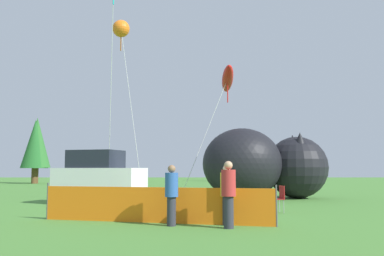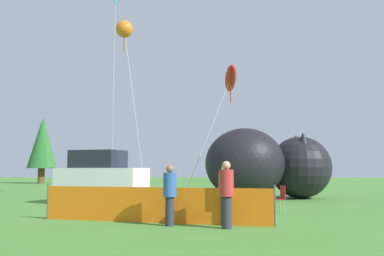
{
  "view_description": "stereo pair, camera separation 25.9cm",
  "coord_description": "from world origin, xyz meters",
  "px_view_note": "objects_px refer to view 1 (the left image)",
  "views": [
    {
      "loc": [
        0.84,
        -15.55,
        1.53
      ],
      "look_at": [
        0.75,
        3.72,
        3.37
      ],
      "focal_mm": 40.0,
      "sensor_mm": 36.0,
      "label": 1
    },
    {
      "loc": [
        1.1,
        -15.55,
        1.53
      ],
      "look_at": [
        0.75,
        3.72,
        3.37
      ],
      "focal_mm": 40.0,
      "sensor_mm": 36.0,
      "label": 2
    }
  ],
  "objects_px": {
    "parked_car": "(101,178)",
    "kite_orange_flower": "(123,29)",
    "spectator_in_grey_shirt": "(174,192)",
    "spectator_in_white_shirt": "(231,191)",
    "inflatable_cat": "(264,166)",
    "kite_red_lizard": "(229,79)",
    "spectator_in_green_shirt": "(229,192)",
    "folding_chair": "(280,197)"
  },
  "relations": [
    {
      "from": "parked_car",
      "to": "kite_orange_flower",
      "type": "xyz_separation_m",
      "value": [
        0.01,
        5.08,
        8.38
      ]
    },
    {
      "from": "spectator_in_grey_shirt",
      "to": "kite_orange_flower",
      "type": "height_order",
      "value": "kite_orange_flower"
    },
    {
      "from": "spectator_in_white_shirt",
      "to": "parked_car",
      "type": "bearing_deg",
      "value": 123.48
    },
    {
      "from": "inflatable_cat",
      "to": "kite_red_lizard",
      "type": "distance_m",
      "value": 5.2
    },
    {
      "from": "inflatable_cat",
      "to": "kite_orange_flower",
      "type": "xyz_separation_m",
      "value": [
        -7.64,
        2.1,
        7.86
      ]
    },
    {
      "from": "spectator_in_white_shirt",
      "to": "kite_red_lizard",
      "type": "height_order",
      "value": "kite_red_lizard"
    },
    {
      "from": "spectator_in_green_shirt",
      "to": "kite_orange_flower",
      "type": "relative_size",
      "value": 0.16
    },
    {
      "from": "parked_car",
      "to": "inflatable_cat",
      "type": "bearing_deg",
      "value": 38.94
    },
    {
      "from": "spectator_in_green_shirt",
      "to": "spectator_in_white_shirt",
      "type": "height_order",
      "value": "spectator_in_white_shirt"
    },
    {
      "from": "parked_car",
      "to": "folding_chair",
      "type": "height_order",
      "value": "parked_car"
    },
    {
      "from": "inflatable_cat",
      "to": "kite_red_lizard",
      "type": "xyz_separation_m",
      "value": [
        -1.62,
        1.29,
        4.77
      ]
    },
    {
      "from": "spectator_in_grey_shirt",
      "to": "kite_red_lizard",
      "type": "xyz_separation_m",
      "value": [
        2.5,
        11.4,
        5.52
      ]
    },
    {
      "from": "spectator_in_green_shirt",
      "to": "kite_orange_flower",
      "type": "xyz_separation_m",
      "value": [
        -5.02,
        12.06,
        8.61
      ]
    },
    {
      "from": "folding_chair",
      "to": "parked_car",
      "type": "bearing_deg",
      "value": -35.36
    },
    {
      "from": "spectator_in_grey_shirt",
      "to": "kite_red_lizard",
      "type": "bearing_deg",
      "value": 77.64
    },
    {
      "from": "spectator_in_white_shirt",
      "to": "spectator_in_grey_shirt",
      "type": "bearing_deg",
      "value": 162.36
    },
    {
      "from": "spectator_in_green_shirt",
      "to": "spectator_in_grey_shirt",
      "type": "xyz_separation_m",
      "value": [
        -1.51,
        -0.15,
        -0.0
      ]
    },
    {
      "from": "kite_red_lizard",
      "to": "kite_orange_flower",
      "type": "bearing_deg",
      "value": 172.34
    },
    {
      "from": "parked_car",
      "to": "spectator_in_white_shirt",
      "type": "bearing_deg",
      "value": -38.84
    },
    {
      "from": "kite_red_lizard",
      "to": "parked_car",
      "type": "bearing_deg",
      "value": -144.71
    },
    {
      "from": "kite_red_lizard",
      "to": "spectator_in_green_shirt",
      "type": "bearing_deg",
      "value": -95.04
    },
    {
      "from": "inflatable_cat",
      "to": "spectator_in_green_shirt",
      "type": "bearing_deg",
      "value": -121.43
    },
    {
      "from": "parked_car",
      "to": "kite_red_lizard",
      "type": "distance_m",
      "value": 9.08
    },
    {
      "from": "folding_chair",
      "to": "spectator_in_green_shirt",
      "type": "height_order",
      "value": "spectator_in_green_shirt"
    },
    {
      "from": "parked_car",
      "to": "spectator_in_white_shirt",
      "type": "xyz_separation_m",
      "value": [
        5.03,
        -7.61,
        -0.18
      ]
    },
    {
      "from": "parked_car",
      "to": "folding_chair",
      "type": "bearing_deg",
      "value": -9.48
    },
    {
      "from": "parked_car",
      "to": "kite_orange_flower",
      "type": "distance_m",
      "value": 9.8
    },
    {
      "from": "folding_chair",
      "to": "kite_orange_flower",
      "type": "height_order",
      "value": "kite_orange_flower"
    },
    {
      "from": "kite_orange_flower",
      "to": "parked_car",
      "type": "bearing_deg",
      "value": -90.16
    },
    {
      "from": "parked_car",
      "to": "spectator_in_white_shirt",
      "type": "relative_size",
      "value": 2.42
    },
    {
      "from": "spectator_in_grey_shirt",
      "to": "folding_chair",
      "type": "bearing_deg",
      "value": 44.24
    },
    {
      "from": "inflatable_cat",
      "to": "spectator_in_grey_shirt",
      "type": "height_order",
      "value": "inflatable_cat"
    },
    {
      "from": "spectator_in_green_shirt",
      "to": "folding_chair",
      "type": "bearing_deg",
      "value": 58.16
    },
    {
      "from": "kite_orange_flower",
      "to": "kite_red_lizard",
      "type": "bearing_deg",
      "value": -7.66
    },
    {
      "from": "parked_car",
      "to": "kite_orange_flower",
      "type": "relative_size",
      "value": 0.42
    },
    {
      "from": "spectator_in_grey_shirt",
      "to": "kite_red_lizard",
      "type": "relative_size",
      "value": 0.23
    },
    {
      "from": "parked_car",
      "to": "spectator_in_grey_shirt",
      "type": "relative_size",
      "value": 2.56
    },
    {
      "from": "inflatable_cat",
      "to": "spectator_in_grey_shirt",
      "type": "bearing_deg",
      "value": -128.9
    },
    {
      "from": "spectator_in_grey_shirt",
      "to": "spectator_in_white_shirt",
      "type": "relative_size",
      "value": 0.94
    },
    {
      "from": "spectator_in_white_shirt",
      "to": "kite_orange_flower",
      "type": "height_order",
      "value": "kite_orange_flower"
    },
    {
      "from": "inflatable_cat",
      "to": "spectator_in_green_shirt",
      "type": "relative_size",
      "value": 4.26
    },
    {
      "from": "folding_chair",
      "to": "kite_orange_flower",
      "type": "distance_m",
      "value": 14.37
    }
  ]
}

